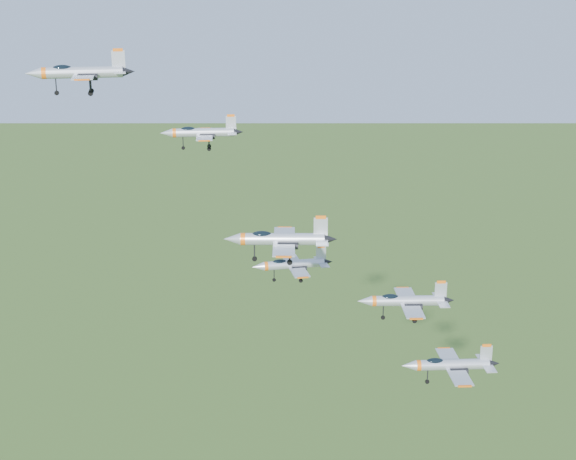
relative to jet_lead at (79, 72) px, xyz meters
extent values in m
cylinder|color=#B0B5BE|center=(0.41, -0.02, -0.03)|extent=(10.23, 1.87, 1.47)
cone|color=#B0B5BE|center=(-5.70, 0.22, -0.03)|extent=(2.09, 1.55, 1.47)
cone|color=black|center=(6.28, -0.25, -0.03)|extent=(1.63, 1.31, 1.25)
ellipsoid|color=black|center=(-2.08, 0.08, 0.52)|extent=(2.53, 1.16, 0.93)
cube|color=#B0B5BE|center=(0.51, -3.19, -0.32)|extent=(2.80, 5.08, 0.16)
cube|color=#B0B5BE|center=(0.76, 3.14, -0.32)|extent=(2.80, 5.08, 0.16)
cube|color=#B0B5BE|center=(5.04, -0.20, 1.49)|extent=(1.70, 0.20, 2.38)
cube|color=orange|center=(5.04, -0.20, 2.74)|extent=(1.25, 0.21, 0.40)
cylinder|color=#B0B5BE|center=(14.78, -8.04, -7.00)|extent=(7.77, 2.18, 1.11)
cone|color=#B0B5BE|center=(10.21, -7.40, -7.00)|extent=(1.68, 1.32, 1.11)
cone|color=black|center=(19.18, -8.67, -7.00)|extent=(1.32, 1.10, 0.94)
ellipsoid|color=black|center=(12.91, -7.78, -6.58)|extent=(1.97, 1.06, 0.71)
cube|color=#B0B5BE|center=(14.61, -10.44, -7.22)|extent=(2.47, 4.00, 0.12)
cube|color=#B0B5BE|center=(15.28, -5.70, -7.22)|extent=(2.47, 4.00, 0.12)
cube|color=#B0B5BE|center=(18.25, -8.53, -5.85)|extent=(1.28, 0.28, 1.79)
cube|color=orange|center=(18.25, -8.53, -4.91)|extent=(0.95, 0.25, 0.30)
cylinder|color=#B0B5BE|center=(20.75, -26.88, -15.59)|extent=(9.18, 3.38, 1.32)
cone|color=#B0B5BE|center=(15.43, -25.62, -15.59)|extent=(2.08, 1.70, 1.32)
cone|color=black|center=(25.88, -28.09, -15.59)|extent=(1.64, 1.42, 1.12)
ellipsoid|color=black|center=(18.58, -26.37, -15.10)|extent=(2.39, 1.43, 0.84)
cube|color=#B0B5BE|center=(20.30, -29.69, -15.85)|extent=(3.29, 4.87, 0.14)
cube|color=#B0B5BE|center=(21.60, -24.17, -15.85)|extent=(3.29, 4.87, 0.14)
cube|color=#B0B5BE|center=(24.79, -27.83, -14.23)|extent=(1.51, 0.47, 2.13)
cube|color=orange|center=(24.79, -27.83, -13.11)|extent=(1.12, 0.39, 0.35)
cylinder|color=#B0B5BE|center=(26.55, -8.03, -25.52)|extent=(8.28, 1.36, 1.19)
cone|color=#B0B5BE|center=(21.59, -7.93, -25.52)|extent=(1.68, 1.23, 1.19)
cone|color=black|center=(31.32, -8.13, -25.52)|extent=(1.31, 1.04, 1.01)
ellipsoid|color=black|center=(24.53, -7.99, -25.07)|extent=(2.04, 0.90, 0.76)
cube|color=#B0B5BE|center=(26.68, -10.61, -25.75)|extent=(2.19, 4.08, 0.13)
cube|color=#B0B5BE|center=(26.79, -5.47, -25.75)|extent=(2.19, 4.08, 0.13)
cube|color=#B0B5BE|center=(30.31, -8.11, -24.28)|extent=(1.38, 0.14, 1.93)
cube|color=orange|center=(30.31, -8.11, -23.27)|extent=(1.01, 0.15, 0.32)
cylinder|color=#B0B5BE|center=(37.64, -21.82, -26.36)|extent=(8.94, 3.01, 1.28)
cone|color=#B0B5BE|center=(32.43, -20.76, -26.36)|extent=(1.99, 1.61, 1.28)
cone|color=black|center=(42.65, -22.83, -26.36)|extent=(1.57, 1.34, 1.09)
ellipsoid|color=black|center=(35.51, -21.39, -25.88)|extent=(2.30, 1.33, 0.81)
cube|color=#B0B5BE|center=(37.28, -24.56, -26.61)|extent=(3.08, 4.69, 0.14)
cube|color=#B0B5BE|center=(38.38, -19.16, -26.61)|extent=(3.08, 4.69, 0.14)
cube|color=#B0B5BE|center=(41.59, -22.62, -25.04)|extent=(1.47, 0.41, 2.07)
cube|color=orange|center=(41.59, -22.62, -23.95)|extent=(1.09, 0.35, 0.34)
cylinder|color=#B0B5BE|center=(46.46, -17.08, -38.36)|extent=(10.03, 3.09, 1.44)
cone|color=#B0B5BE|center=(40.58, -16.07, -38.36)|extent=(2.20, 1.75, 1.44)
cone|color=black|center=(52.11, -18.05, -38.36)|extent=(1.73, 1.46, 1.22)
ellipsoid|color=black|center=(44.06, -16.67, -37.82)|extent=(2.57, 1.43, 0.91)
cube|color=#B0B5BE|center=(46.15, -20.16, -38.64)|extent=(3.32, 5.22, 0.15)
cube|color=#B0B5BE|center=(47.20, -14.07, -38.64)|extent=(3.32, 5.22, 0.15)
cube|color=#B0B5BE|center=(50.92, -17.84, -36.87)|extent=(1.65, 0.41, 2.32)
cube|color=orange|center=(50.92, -17.84, -35.66)|extent=(1.22, 0.36, 0.39)
camera|label=1|loc=(2.83, -107.62, 11.08)|focal=50.00mm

